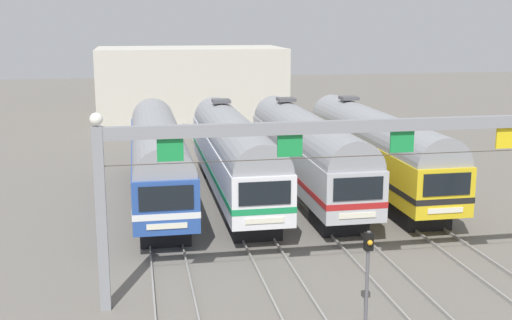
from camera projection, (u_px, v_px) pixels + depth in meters
ground_plane at (270, 197)px, 37.52m from camera, size 160.00×160.00×0.00m
track_bed at (228, 142)px, 53.84m from camera, size 14.06×70.00×0.15m
commuter_train_blue at (158, 155)px, 35.83m from camera, size 2.88×18.06×4.77m
commuter_train_white at (233, 152)px, 36.58m from camera, size 2.88×18.06×5.05m
commuter_train_stainless at (306, 149)px, 37.32m from camera, size 2.88×18.06×5.05m
commuter_train_yellow at (375, 147)px, 38.07m from camera, size 2.88×18.06×5.05m
catenary_gantry at (346, 157)px, 23.46m from camera, size 17.80×0.44×6.97m
yard_signal_mast at (368, 259)px, 21.64m from camera, size 0.28×0.35×3.17m
maintenance_building at (191, 82)px, 67.49m from camera, size 18.78×10.00×7.11m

